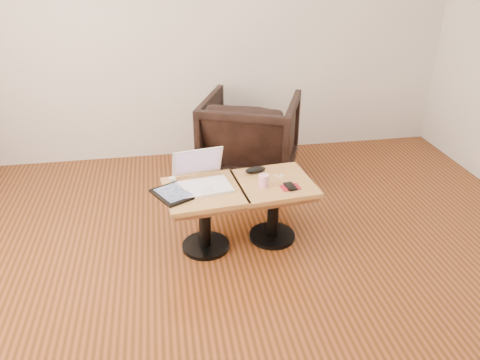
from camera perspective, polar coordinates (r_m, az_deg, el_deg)
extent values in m
cube|color=#40230D|center=(2.79, 2.28, -15.15)|extent=(4.50, 4.50, 0.01)
cube|color=silver|center=(4.32, -3.94, 20.18)|extent=(4.50, 0.02, 2.70)
cylinder|color=black|center=(3.25, -4.18, -7.96)|extent=(0.32, 0.32, 0.03)
cylinder|color=black|center=(3.13, -4.31, -4.85)|extent=(0.08, 0.08, 0.39)
cube|color=brown|center=(3.04, -4.43, -2.02)|extent=(0.50, 0.50, 0.04)
cube|color=olive|center=(3.02, -4.45, -1.46)|extent=(0.54, 0.54, 0.03)
cylinder|color=black|center=(3.34, 3.94, -6.78)|extent=(0.32, 0.32, 0.03)
cylinder|color=black|center=(3.23, 4.05, -3.71)|extent=(0.08, 0.08, 0.39)
cube|color=brown|center=(3.14, 4.16, -0.94)|extent=(0.50, 0.50, 0.04)
cube|color=olive|center=(3.13, 4.18, -0.40)|extent=(0.54, 0.54, 0.03)
cube|color=white|center=(3.03, -4.37, -0.88)|extent=(0.37, 0.29, 0.02)
cube|color=silver|center=(3.05, -4.55, -0.41)|extent=(0.29, 0.16, 0.00)
cube|color=silver|center=(2.97, -4.04, -1.28)|extent=(0.10, 0.08, 0.00)
cube|color=white|center=(3.11, -5.22, 2.25)|extent=(0.35, 0.15, 0.21)
cube|color=maroon|center=(3.11, -5.22, 2.25)|extent=(0.30, 0.12, 0.17)
cube|color=black|center=(2.97, -8.14, -1.67)|extent=(0.30, 0.33, 0.02)
cube|color=#191E38|center=(2.97, -8.15, -1.51)|extent=(0.25, 0.27, 0.00)
cube|color=white|center=(3.15, -8.24, 0.11)|extent=(0.04, 0.04, 0.02)
ellipsoid|color=black|center=(3.21, 1.89, 1.24)|extent=(0.16, 0.09, 0.05)
cylinder|color=#E8548B|center=(3.03, 2.91, -0.10)|extent=(0.08, 0.08, 0.09)
sphere|color=white|center=(3.18, 4.73, 0.51)|extent=(0.01, 0.01, 0.01)
sphere|color=white|center=(3.19, 5.00, 0.64)|extent=(0.01, 0.01, 0.01)
sphere|color=white|center=(3.19, 4.41, 0.64)|extent=(0.01, 0.01, 0.01)
sphere|color=white|center=(3.18, 5.26, 0.47)|extent=(0.01, 0.01, 0.01)
cylinder|color=white|center=(3.18, 4.73, 0.43)|extent=(0.07, 0.04, 0.00)
cube|color=maroon|center=(3.05, 6.14, -0.89)|extent=(0.13, 0.10, 0.01)
cube|color=black|center=(3.04, 6.15, -0.76)|extent=(0.07, 0.11, 0.01)
imported|color=black|center=(4.07, 1.27, 5.35)|extent=(1.01, 1.03, 0.72)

